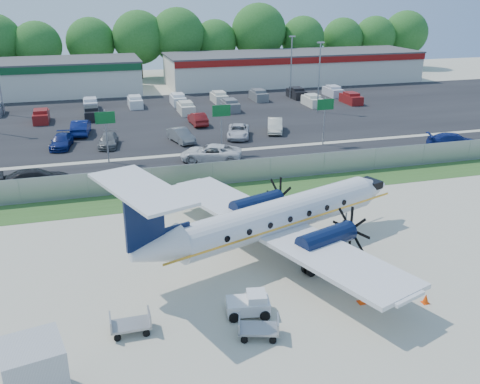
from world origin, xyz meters
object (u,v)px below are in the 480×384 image
object	(u,v)px
baggage_cart_near	(131,324)
service_container	(35,376)
aircraft	(275,217)
pushback_tug	(250,304)
baggage_cart_far	(259,328)

from	to	relation	value
baggage_cart_near	service_container	bearing A→B (deg)	-136.80
aircraft	pushback_tug	distance (m)	7.04
baggage_cart_near	baggage_cart_far	world-z (taller)	baggage_cart_near
baggage_cart_far	service_container	distance (m)	9.80
aircraft	baggage_cart_far	world-z (taller)	aircraft
aircraft	baggage_cart_near	xyz separation A→B (m)	(-9.29, -5.83, -1.94)
aircraft	baggage_cart_near	world-z (taller)	aircraft
aircraft	baggage_cart_near	size ratio (longest dim) A/B	10.61
aircraft	baggage_cart_far	distance (m)	8.82
pushback_tug	service_container	size ratio (longest dim) A/B	0.80
pushback_tug	service_container	distance (m)	10.47
baggage_cart_near	pushback_tug	bearing A→B (deg)	-0.55
pushback_tug	baggage_cart_far	size ratio (longest dim) A/B	1.09
pushback_tug	service_container	xyz separation A→B (m)	(-9.80, -3.62, 0.71)
pushback_tug	service_container	world-z (taller)	service_container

